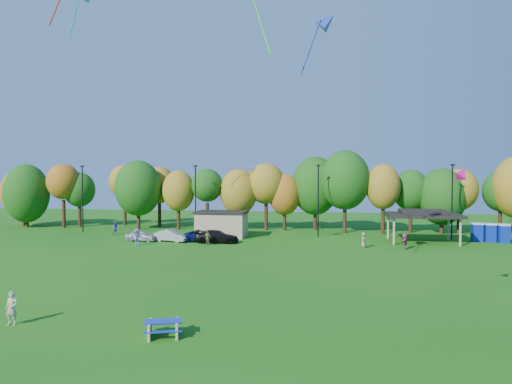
% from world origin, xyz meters
% --- Properties ---
extents(ground, '(160.00, 160.00, 0.00)m').
position_xyz_m(ground, '(0.00, 0.00, 0.00)').
color(ground, '#19600F').
rests_on(ground, ground).
extents(tree_line, '(93.57, 10.55, 11.15)m').
position_xyz_m(tree_line, '(-1.03, 45.51, 5.91)').
color(tree_line, black).
rests_on(tree_line, ground).
extents(lamp_posts, '(64.50, 0.25, 9.09)m').
position_xyz_m(lamp_posts, '(2.00, 40.00, 4.90)').
color(lamp_posts, black).
rests_on(lamp_posts, ground).
extents(utility_building, '(6.30, 4.30, 3.25)m').
position_xyz_m(utility_building, '(-10.00, 38.00, 1.64)').
color(utility_building, tan).
rests_on(utility_building, ground).
extents(pavilion, '(8.20, 6.20, 3.77)m').
position_xyz_m(pavilion, '(14.00, 37.00, 3.23)').
color(pavilion, tan).
rests_on(pavilion, ground).
extents(porta_potties, '(3.75, 2.00, 2.18)m').
position_xyz_m(porta_potties, '(21.79, 38.30, 1.10)').
color(porta_potties, '#0C27A3').
rests_on(porta_potties, ground).
extents(picnic_table, '(2.13, 1.93, 0.76)m').
position_xyz_m(picnic_table, '(-4.55, 2.71, 0.44)').
color(picnic_table, tan).
rests_on(picnic_table, ground).
extents(kite_flyer, '(0.67, 0.47, 1.75)m').
position_xyz_m(kite_flyer, '(-12.81, 3.05, 0.87)').
color(kite_flyer, '#C5B393').
rests_on(kite_flyer, ground).
extents(car_a, '(3.92, 1.86, 1.30)m').
position_xyz_m(car_a, '(-18.45, 32.80, 0.65)').
color(car_a, '#BCBCBC').
rests_on(car_a, ground).
extents(car_b, '(4.36, 2.40, 1.36)m').
position_xyz_m(car_b, '(-14.85, 32.99, 0.68)').
color(car_b, '#ADADB2').
rests_on(car_b, ground).
extents(car_c, '(4.86, 2.72, 1.28)m').
position_xyz_m(car_c, '(-11.30, 33.62, 0.64)').
color(car_c, '#0E1757').
rests_on(car_c, ground).
extents(car_d, '(5.15, 2.32, 1.46)m').
position_xyz_m(car_d, '(-9.37, 32.84, 0.73)').
color(car_d, black).
rests_on(car_d, ground).
extents(far_person_0, '(0.61, 0.86, 1.66)m').
position_xyz_m(far_person_0, '(6.98, 31.71, 0.83)').
color(far_person_0, '#7B8158').
rests_on(far_person_0, ground).
extents(far_person_1, '(1.38, 1.27, 1.86)m').
position_xyz_m(far_person_1, '(-17.59, 29.54, 0.93)').
color(far_person_1, '#5E50B1').
rests_on(far_person_1, ground).
extents(far_person_2, '(1.05, 0.96, 1.75)m').
position_xyz_m(far_person_2, '(-24.20, 37.88, 0.88)').
color(far_person_2, '#514BA5').
rests_on(far_person_2, ground).
extents(far_person_3, '(1.04, 0.72, 1.64)m').
position_xyz_m(far_person_3, '(-9.98, 30.93, 0.82)').
color(far_person_3, '#7A8A54').
rests_on(far_person_3, ground).
extents(far_person_4, '(0.73, 1.67, 1.74)m').
position_xyz_m(far_person_4, '(11.16, 31.34, 0.87)').
color(far_person_4, '#A9465D').
rests_on(far_person_4, ground).
extents(kite_0, '(1.31, 1.30, 1.05)m').
position_xyz_m(kite_0, '(10.67, 9.45, 7.83)').
color(kite_0, '#FF0E96').
extents(kite_10, '(2.88, 1.48, 4.60)m').
position_xyz_m(kite_10, '(3.11, 14.90, 18.51)').
color(kite_10, '#1B3598').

